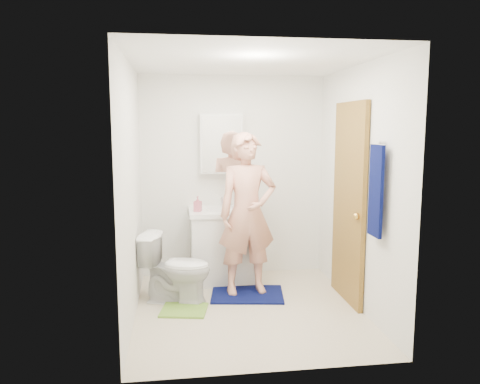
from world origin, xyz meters
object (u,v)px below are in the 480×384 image
Objects in this scene: toilet at (176,268)px; man at (247,214)px; towel at (376,191)px; medicine_cabinet at (221,144)px; toothbrush_cup at (242,203)px; vanity_cabinet at (224,247)px; soap_dispenser at (198,204)px.

toilet is 0.93m from man.
towel is at bearing -53.21° from man.
towel is (1.18, -1.71, -0.35)m from medicine_cabinet.
towel reaches higher than toothbrush_cup.
toilet is (-0.55, -0.82, -1.24)m from medicine_cabinet.
vanity_cabinet is 1.00× the size of towel.
vanity_cabinet is 1.11× the size of toilet.
toilet is (-1.73, 0.89, -0.89)m from towel.
vanity_cabinet is at bearing 128.47° from towel.
soap_dispenser is at bearing 136.41° from towel.
soap_dispenser reaches higher than vanity_cabinet.
toilet is 0.42× the size of man.
medicine_cabinet reaches higher than toothbrush_cup.
soap_dispenser is 0.10× the size of man.
soap_dispenser is at bearing -9.86° from toilet.
toothbrush_cup is at bearing 121.41° from towel.
towel is 2.07m from soap_dispenser.
toilet is at bearing -116.00° from soap_dispenser.
medicine_cabinet is 0.97× the size of toilet.
medicine_cabinet reaches higher than vanity_cabinet.
man is (0.21, -0.69, -0.72)m from medicine_cabinet.
vanity_cabinet is 0.56m from toothbrush_cup.
man reaches higher than toilet.
towel reaches higher than vanity_cabinet.
toothbrush_cup is at bearing 15.46° from soap_dispenser.
vanity_cabinet is 1.14× the size of medicine_cabinet.
toothbrush_cup is 0.08× the size of man.
soap_dispenser reaches higher than toothbrush_cup.
man reaches higher than toothbrush_cup.
vanity_cabinet is at bearing -90.00° from medicine_cabinet.
toothbrush_cup is at bearing 17.04° from vanity_cabinet.
medicine_cabinet reaches higher than towel.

